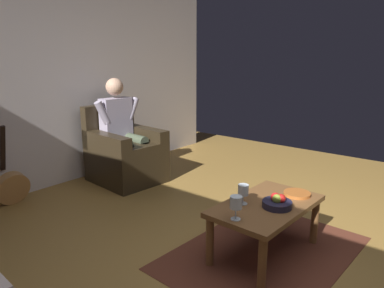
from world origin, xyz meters
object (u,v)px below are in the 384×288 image
(guitar, at_px, (11,184))
(decorative_dish, at_px, (297,194))
(wine_glass_near, at_px, (236,204))
(wine_glass_far, at_px, (243,191))
(person_seated, at_px, (122,126))
(fruit_bowl, at_px, (277,202))
(armchair, at_px, (125,155))
(coffee_table, at_px, (266,211))

(guitar, height_order, decorative_dish, guitar)
(wine_glass_near, relative_size, wine_glass_far, 1.09)
(person_seated, bearing_deg, fruit_bowl, 83.36)
(wine_glass_near, distance_m, fruit_bowl, 0.40)
(person_seated, bearing_deg, decorative_dish, 91.33)
(armchair, relative_size, guitar, 0.96)
(guitar, bearing_deg, person_seated, 165.46)
(person_seated, distance_m, decorative_dish, 2.36)
(person_seated, height_order, coffee_table, person_seated)
(wine_glass_near, height_order, fruit_bowl, wine_glass_near)
(armchair, distance_m, wine_glass_far, 2.15)
(decorative_dish, bearing_deg, fruit_bowl, -3.17)
(decorative_dish, bearing_deg, person_seated, -93.77)
(armchair, bearing_deg, decorative_dish, 91.35)
(guitar, xyz_separation_m, wine_glass_near, (-0.40, 2.52, 0.33))
(coffee_table, bearing_deg, guitar, -72.82)
(person_seated, bearing_deg, coffee_table, 83.28)
(person_seated, distance_m, coffee_table, 2.30)
(person_seated, relative_size, wine_glass_near, 7.41)
(coffee_table, height_order, fruit_bowl, fruit_bowl)
(guitar, distance_m, wine_glass_far, 2.52)
(coffee_table, bearing_deg, decorative_dish, 160.16)
(wine_glass_far, xyz_separation_m, fruit_bowl, (-0.11, 0.23, -0.07))
(wine_glass_near, bearing_deg, person_seated, -111.33)
(fruit_bowl, height_order, decorative_dish, fruit_bowl)
(armchair, bearing_deg, wine_glass_far, 79.19)
(coffee_table, height_order, wine_glass_far, wine_glass_far)
(wine_glass_far, relative_size, fruit_bowl, 0.71)
(guitar, xyz_separation_m, decorative_dish, (-1.10, 2.67, 0.22))
(armchair, bearing_deg, person_seated, -90.00)
(coffee_table, relative_size, fruit_bowl, 4.34)
(armchair, xyz_separation_m, wine_glass_near, (0.85, 2.16, 0.21))
(fruit_bowl, bearing_deg, person_seated, -101.74)
(person_seated, height_order, fruit_bowl, person_seated)
(armchair, relative_size, wine_glass_far, 5.96)
(wine_glass_far, height_order, fruit_bowl, wine_glass_far)
(coffee_table, distance_m, fruit_bowl, 0.14)
(wine_glass_near, height_order, wine_glass_far, wine_glass_near)
(armchair, relative_size, fruit_bowl, 4.22)
(wine_glass_far, bearing_deg, armchair, -105.91)
(armchair, height_order, person_seated, person_seated)
(person_seated, xyz_separation_m, wine_glass_near, (0.86, 2.19, -0.15))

